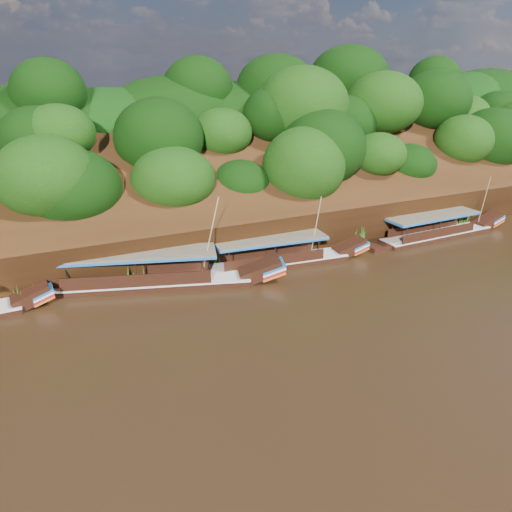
# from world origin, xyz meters

# --- Properties ---
(ground) EXTENTS (160.00, 160.00, 0.00)m
(ground) POSITION_xyz_m (0.00, 0.00, 0.00)
(ground) COLOR black
(ground) RESTS_ON ground
(riverbank) EXTENTS (120.00, 30.06, 19.40)m
(riverbank) POSITION_xyz_m (-0.01, 22.73, 1.89)
(riverbank) COLOR #301B0A
(riverbank) RESTS_ON ground
(boat_0) EXTENTS (13.66, 2.54, 5.67)m
(boat_0) POSITION_xyz_m (14.85, 7.74, 0.50)
(boat_0) COLOR black
(boat_0) RESTS_ON ground
(boat_1) EXTENTS (13.25, 3.15, 5.79)m
(boat_1) POSITION_xyz_m (-1.01, 7.94, 0.51)
(boat_1) COLOR black
(boat_1) RESTS_ON ground
(boat_2) EXTENTS (16.31, 6.76, 6.74)m
(boat_2) POSITION_xyz_m (-10.83, 8.06, 0.58)
(boat_2) COLOR black
(boat_2) RESTS_ON ground
(reeds) EXTENTS (49.36, 2.13, 2.29)m
(reeds) POSITION_xyz_m (-3.08, 9.37, 0.86)
(reeds) COLOR #2D711C
(reeds) RESTS_ON ground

